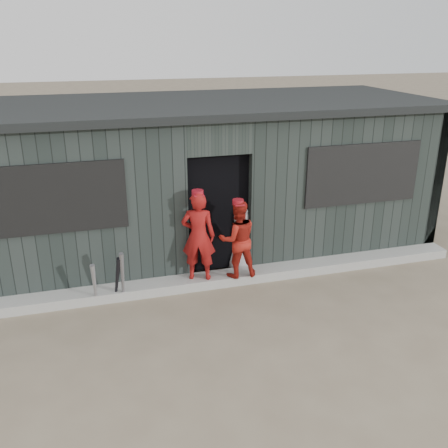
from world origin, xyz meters
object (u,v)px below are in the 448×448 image
object	(u,v)px
bat_mid	(123,277)
player_red_right	(238,239)
player_red_left	(198,236)
bat_left	(95,285)
dugout	(198,176)
bat_right	(117,279)
player_grey_back	(241,240)

from	to	relation	value
bat_mid	player_red_right	xyz separation A→B (m)	(1.76, 0.12, 0.34)
bat_mid	player_red_left	size ratio (longest dim) A/B	0.60
bat_left	bat_mid	world-z (taller)	bat_mid
player_red_left	player_red_right	size ratio (longest dim) A/B	1.14
dugout	bat_mid	bearing A→B (deg)	-129.71
player_red_right	dugout	world-z (taller)	dugout
bat_left	player_red_right	distance (m)	2.20
bat_right	dugout	world-z (taller)	dugout
player_red_left	bat_right	bearing A→B (deg)	24.67
bat_mid	player_red_right	bearing A→B (deg)	3.77
bat_left	bat_right	bearing A→B (deg)	5.43
bat_mid	bat_left	bearing A→B (deg)	179.39
player_red_right	dugout	distance (m)	1.86
dugout	player_grey_back	bearing A→B (deg)	-73.88
player_grey_back	dugout	distance (m)	1.58
player_grey_back	bat_left	bearing A→B (deg)	22.50
bat_right	player_red_left	bearing A→B (deg)	6.88
bat_left	bat_mid	bearing A→B (deg)	-0.61
bat_left	bat_right	xyz separation A→B (m)	(0.32, 0.03, 0.03)
bat_mid	dugout	distance (m)	2.60
bat_right	player_red_left	xyz separation A→B (m)	(1.24, 0.15, 0.47)
player_red_right	player_grey_back	distance (m)	0.51
bat_right	player_grey_back	distance (m)	2.10
bat_right	player_red_right	xyz separation A→B (m)	(1.84, 0.08, 0.38)
player_red_right	player_red_left	bearing A→B (deg)	-4.96
bat_right	player_red_right	bearing A→B (deg)	2.54
bat_mid	bat_right	bearing A→B (deg)	155.50
bat_left	bat_mid	xyz separation A→B (m)	(0.40, -0.00, 0.07)
player_grey_back	bat_mid	bearing A→B (deg)	25.13
bat_mid	bat_right	xyz separation A→B (m)	(-0.08, 0.03, -0.04)
bat_right	bat_mid	bearing A→B (deg)	-24.50
player_red_left	player_grey_back	distance (m)	0.91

